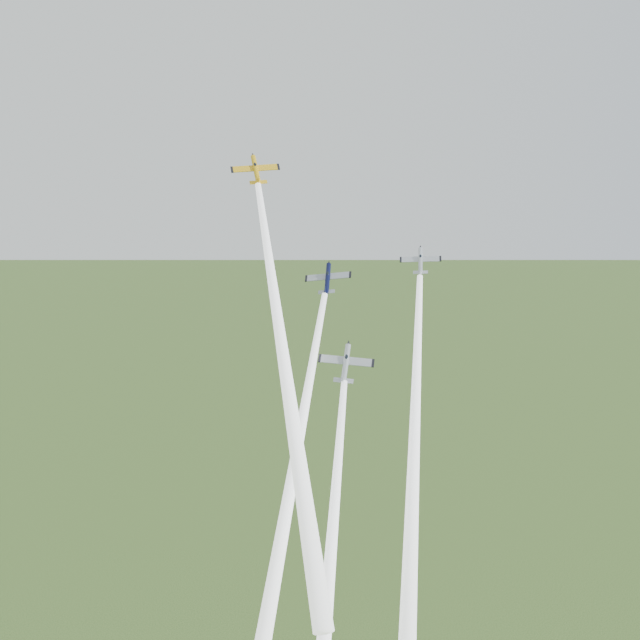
{
  "coord_description": "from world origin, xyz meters",
  "views": [
    {
      "loc": [
        -7.54,
        -124.11,
        114.71
      ],
      "look_at": [
        0.0,
        -6.0,
        92.0
      ],
      "focal_mm": 45.0,
      "sensor_mm": 36.0,
      "label": 1
    }
  ],
  "objects_px": {
    "plane_silver_low": "(346,363)",
    "plane_navy": "(328,278)",
    "plane_silver_right": "(420,261)",
    "plane_yellow": "(256,170)"
  },
  "relations": [
    {
      "from": "plane_silver_low",
      "to": "plane_navy",
      "type": "bearing_deg",
      "value": 110.21
    },
    {
      "from": "plane_navy",
      "to": "plane_silver_right",
      "type": "bearing_deg",
      "value": 16.3
    },
    {
      "from": "plane_yellow",
      "to": "plane_silver_right",
      "type": "xyz_separation_m",
      "value": [
        26.36,
        1.51,
        -14.5
      ]
    },
    {
      "from": "plane_silver_right",
      "to": "plane_yellow",
      "type": "bearing_deg",
      "value": -165.24
    },
    {
      "from": "plane_navy",
      "to": "plane_silver_low",
      "type": "xyz_separation_m",
      "value": [
        1.93,
        -11.2,
        -11.32
      ]
    },
    {
      "from": "plane_yellow",
      "to": "plane_silver_right",
      "type": "height_order",
      "value": "plane_yellow"
    },
    {
      "from": "plane_navy",
      "to": "plane_silver_low",
      "type": "height_order",
      "value": "plane_navy"
    },
    {
      "from": "plane_navy",
      "to": "plane_silver_right",
      "type": "distance_m",
      "value": 15.35
    },
    {
      "from": "plane_yellow",
      "to": "plane_silver_right",
      "type": "relative_size",
      "value": 1.14
    },
    {
      "from": "plane_silver_right",
      "to": "plane_silver_low",
      "type": "xyz_separation_m",
      "value": [
        -13.17,
        -11.49,
        -14.04
      ]
    }
  ]
}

